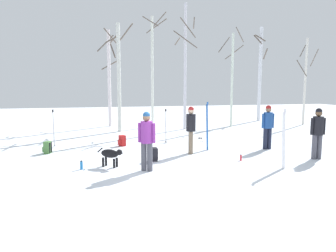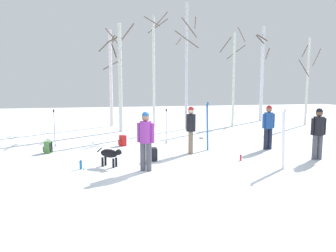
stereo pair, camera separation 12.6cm
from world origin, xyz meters
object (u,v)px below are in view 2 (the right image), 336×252
at_px(birch_tree_5, 262,73).
at_px(backpack_1, 48,147).
at_px(birch_tree_0, 111,76).
at_px(ski_pair_lying_0, 201,139).
at_px(birch_tree_3, 187,65).
at_px(ski_pair_planted_1, 207,126).
at_px(dog, 110,154).
at_px(person_2, 268,124).
at_px(ski_pair_planted_0, 283,139).
at_px(ski_poles_1, 54,127).
at_px(person_1, 191,127).
at_px(water_bottle_0, 81,165).
at_px(water_bottle_1, 241,158).
at_px(person_0, 318,130).
at_px(backpack_2, 123,141).
at_px(birch_tree_1, 120,76).
at_px(backpack_0, 153,155).
at_px(birch_tree_6, 307,80).
at_px(birch_tree_2, 154,69).
at_px(ski_poles_0, 166,125).
at_px(birch_tree_4, 234,78).
at_px(person_3, 146,137).

bearing_deg(birch_tree_5, backpack_1, -148.65).
bearing_deg(birch_tree_0, ski_pair_lying_0, -56.95).
xyz_separation_m(birch_tree_3, birch_tree_5, (6.49, 3.02, -0.26)).
bearing_deg(ski_pair_planted_1, dog, -155.19).
height_order(person_2, ski_pair_planted_0, ski_pair_planted_0).
bearing_deg(ski_poles_1, backpack_1, -95.55).
bearing_deg(ski_pair_lying_0, person_1, -116.36).
bearing_deg(person_2, birch_tree_5, 61.45).
bearing_deg(water_bottle_0, ski_pair_lying_0, 38.95).
xyz_separation_m(person_1, birch_tree_5, (8.22, 9.37, 2.42)).
xyz_separation_m(ski_pair_planted_0, water_bottle_1, (-0.76, 1.16, -0.78)).
bearing_deg(person_0, backpack_2, 147.46).
xyz_separation_m(person_0, person_1, (-3.83, 1.85, 0.00)).
bearing_deg(backpack_2, water_bottle_0, -114.12).
relative_size(person_0, water_bottle_0, 6.49).
bearing_deg(birch_tree_1, backpack_0, -86.22).
bearing_deg(birch_tree_0, birch_tree_1, -81.83).
relative_size(birch_tree_1, birch_tree_6, 1.06).
bearing_deg(person_2, birch_tree_0, 122.32).
height_order(dog, ski_pair_planted_0, ski_pair_planted_0).
xyz_separation_m(person_2, birch_tree_3, (-1.42, 6.30, 2.68)).
distance_m(ski_pair_planted_0, birch_tree_2, 11.00).
relative_size(birch_tree_5, birch_tree_6, 1.21).
height_order(dog, ski_poles_0, ski_poles_0).
relative_size(backpack_1, birch_tree_1, 0.08).
height_order(person_1, ski_pair_lying_0, person_1).
relative_size(ski_pair_planted_1, backpack_0, 4.19).
relative_size(ski_pair_planted_0, birch_tree_4, 0.30).
xyz_separation_m(person_0, birch_tree_5, (4.39, 11.22, 2.42)).
xyz_separation_m(person_2, ski_pair_planted_1, (-2.33, 0.44, -0.06)).
height_order(ski_poles_0, birch_tree_4, birch_tree_4).
distance_m(water_bottle_1, birch_tree_3, 8.59).
height_order(birch_tree_0, birch_tree_1, birch_tree_0).
xyz_separation_m(ski_pair_planted_1, birch_tree_3, (0.91, 5.86, 2.74)).
distance_m(person_0, birch_tree_3, 8.88).
xyz_separation_m(person_0, ski_poles_0, (-4.25, 3.99, -0.19)).
height_order(person_1, person_3, same).
distance_m(ski_pair_planted_1, birch_tree_6, 10.96).
xyz_separation_m(birch_tree_0, birch_tree_6, (12.13, -2.25, -0.27)).
xyz_separation_m(person_3, backpack_0, (0.42, 1.12, -0.77)).
bearing_deg(ski_pair_planted_1, person_3, -138.89).
relative_size(dog, birch_tree_5, 0.11).
xyz_separation_m(water_bottle_1, birch_tree_2, (-1.10, 9.36, 3.40)).
relative_size(ski_pair_planted_0, ski_pair_lying_0, 1.06).
bearing_deg(birch_tree_5, person_2, -118.55).
distance_m(backpack_2, birch_tree_1, 5.05).
xyz_separation_m(ski_pair_planted_0, birch_tree_4, (2.80, 9.38, 2.10)).
distance_m(dog, ski_poles_0, 4.24).
xyz_separation_m(person_1, birch_tree_3, (1.73, 6.35, 2.68)).
bearing_deg(ski_pair_lying_0, birch_tree_6, 23.43).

